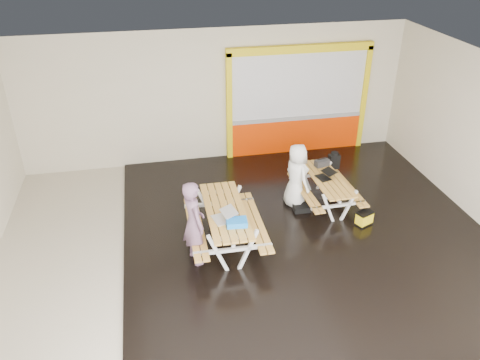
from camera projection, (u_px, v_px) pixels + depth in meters
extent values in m
cube|color=beige|center=(249.00, 244.00, 9.83)|extent=(10.00, 8.00, 0.01)
cube|color=white|center=(251.00, 76.00, 8.11)|extent=(10.00, 8.00, 0.01)
cube|color=beige|center=(216.00, 97.00, 12.39)|extent=(10.00, 0.01, 3.50)
cube|color=beige|center=(325.00, 327.00, 5.55)|extent=(10.00, 0.01, 3.50)
cube|color=black|center=(307.00, 235.00, 10.03)|extent=(7.50, 7.98, 0.05)
cube|color=#E83600|center=(296.00, 136.00, 13.32)|extent=(3.60, 0.12, 1.00)
cube|color=gray|center=(297.00, 118.00, 13.07)|extent=(3.60, 0.14, 0.10)
cube|color=silver|center=(299.00, 85.00, 12.63)|extent=(3.60, 0.08, 1.72)
cube|color=yellow|center=(229.00, 108.00, 12.52)|extent=(0.14, 0.16, 2.90)
cube|color=yellow|center=(363.00, 98.00, 13.18)|extent=(0.14, 0.16, 2.90)
cube|color=yellow|center=(301.00, 49.00, 12.14)|extent=(3.88, 0.16, 0.20)
cube|color=gold|center=(210.00, 212.00, 9.33)|extent=(0.16, 2.16, 0.04)
cube|color=gold|center=(218.00, 211.00, 9.35)|extent=(0.16, 2.16, 0.04)
cube|color=gold|center=(225.00, 210.00, 9.38)|extent=(0.16, 2.16, 0.04)
cube|color=gold|center=(233.00, 210.00, 9.40)|extent=(0.16, 2.16, 0.04)
cube|color=gold|center=(241.00, 209.00, 9.43)|extent=(0.16, 2.16, 0.04)
cube|color=white|center=(218.00, 253.00, 8.81)|extent=(0.40, 0.07, 0.87)
cube|color=white|center=(248.00, 250.00, 8.91)|extent=(0.40, 0.07, 0.87)
cube|color=white|center=(233.00, 250.00, 8.84)|extent=(1.48, 0.08, 0.06)
cube|color=white|center=(233.00, 237.00, 8.70)|extent=(0.73, 0.07, 0.06)
cube|color=white|center=(206.00, 206.00, 10.22)|extent=(0.40, 0.07, 0.87)
cube|color=white|center=(232.00, 204.00, 10.31)|extent=(0.40, 0.07, 0.87)
cube|color=white|center=(219.00, 203.00, 10.24)|extent=(1.48, 0.08, 0.06)
cube|color=white|center=(219.00, 192.00, 10.11)|extent=(0.73, 0.07, 0.06)
cube|color=white|center=(226.00, 220.00, 9.48)|extent=(0.08, 1.77, 0.06)
cube|color=gold|center=(192.00, 228.00, 9.42)|extent=(0.15, 2.16, 0.04)
cube|color=gold|center=(200.00, 227.00, 9.45)|extent=(0.15, 2.16, 0.04)
cube|color=gold|center=(251.00, 221.00, 9.62)|extent=(0.15, 2.16, 0.04)
cube|color=gold|center=(258.00, 221.00, 9.65)|extent=(0.15, 2.16, 0.04)
cube|color=gold|center=(316.00, 180.00, 10.69)|extent=(0.18, 1.83, 0.04)
cube|color=gold|center=(322.00, 179.00, 10.72)|extent=(0.18, 1.83, 0.04)
cube|color=gold|center=(327.00, 178.00, 10.74)|extent=(0.18, 1.83, 0.04)
cube|color=gold|center=(333.00, 178.00, 10.77)|extent=(0.18, 1.83, 0.04)
cube|color=gold|center=(338.00, 177.00, 10.80)|extent=(0.18, 1.83, 0.04)
cube|color=white|center=(328.00, 208.00, 10.26)|extent=(0.34, 0.07, 0.73)
cube|color=white|center=(349.00, 206.00, 10.36)|extent=(0.34, 0.07, 0.73)
cube|color=white|center=(339.00, 205.00, 10.29)|extent=(1.25, 0.10, 0.05)
cube|color=white|center=(340.00, 196.00, 10.18)|extent=(0.62, 0.08, 0.05)
cube|color=white|center=(305.00, 178.00, 11.44)|extent=(0.34, 0.07, 0.73)
cube|color=white|center=(324.00, 175.00, 11.54)|extent=(0.34, 0.07, 0.73)
cube|color=white|center=(315.00, 175.00, 11.47)|extent=(1.25, 0.10, 0.05)
cube|color=white|center=(316.00, 166.00, 11.36)|extent=(0.62, 0.08, 0.05)
cube|color=white|center=(326.00, 186.00, 10.83)|extent=(0.11, 1.50, 0.05)
cube|color=gold|center=(303.00, 192.00, 10.76)|extent=(0.18, 1.83, 0.04)
cube|color=gold|center=(308.00, 191.00, 10.79)|extent=(0.18, 1.83, 0.04)
cube|color=gold|center=(344.00, 187.00, 10.97)|extent=(0.18, 1.83, 0.04)
cube|color=gold|center=(349.00, 186.00, 10.99)|extent=(0.18, 1.83, 0.04)
imported|color=#6D4E66|center=(194.00, 223.00, 8.90)|extent=(0.56, 0.71, 1.71)
imported|color=white|center=(296.00, 176.00, 10.73)|extent=(0.68, 0.85, 1.52)
cube|color=silver|center=(221.00, 219.00, 9.05)|extent=(0.35, 0.43, 0.02)
cube|color=silver|center=(229.00, 211.00, 9.04)|extent=(0.33, 0.43, 0.07)
cube|color=silver|center=(228.00, 212.00, 9.04)|extent=(0.28, 0.38, 0.06)
cube|color=black|center=(323.00, 178.00, 10.72)|extent=(0.32, 0.39, 0.02)
cube|color=black|center=(329.00, 172.00, 10.72)|extent=(0.30, 0.38, 0.07)
cube|color=silver|center=(329.00, 172.00, 10.72)|extent=(0.26, 0.33, 0.05)
cube|color=blue|center=(237.00, 222.00, 8.88)|extent=(0.40, 0.30, 0.11)
cube|color=black|center=(322.00, 163.00, 11.20)|extent=(0.37, 0.25, 0.15)
cylinder|color=black|center=(322.00, 159.00, 11.15)|extent=(0.25, 0.08, 0.02)
cube|color=black|center=(334.00, 162.00, 11.63)|extent=(0.28, 0.19, 0.37)
cylinder|color=black|center=(335.00, 154.00, 11.53)|extent=(0.18, 0.18, 0.09)
cube|color=black|center=(301.00, 208.00, 10.79)|extent=(0.36, 0.27, 0.14)
cube|color=black|center=(363.00, 223.00, 10.34)|extent=(0.42, 0.35, 0.04)
cube|color=yellow|center=(364.00, 218.00, 10.28)|extent=(0.39, 0.33, 0.27)
cube|color=black|center=(365.00, 213.00, 10.21)|extent=(0.42, 0.35, 0.03)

